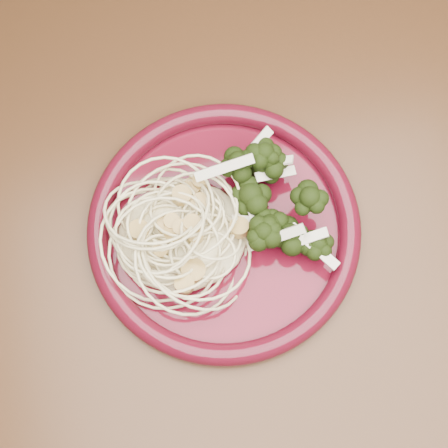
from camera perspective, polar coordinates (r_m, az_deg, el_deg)
dining_table at (r=0.71m, az=9.88°, el=-3.37°), size 1.20×0.80×0.75m
dinner_plate at (r=0.60m, az=0.00°, el=-0.31°), size 0.27×0.27×0.02m
spaghetti_pile at (r=0.59m, az=-3.85°, el=-0.80°), size 0.13×0.11×0.03m
scallop_cluster at (r=0.56m, az=-4.06°, el=0.20°), size 0.11×0.11×0.04m
broccoli_pile at (r=0.59m, az=4.71°, el=1.23°), size 0.08×0.13×0.04m
onion_garnish at (r=0.56m, az=4.94°, el=2.20°), size 0.06×0.08×0.05m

